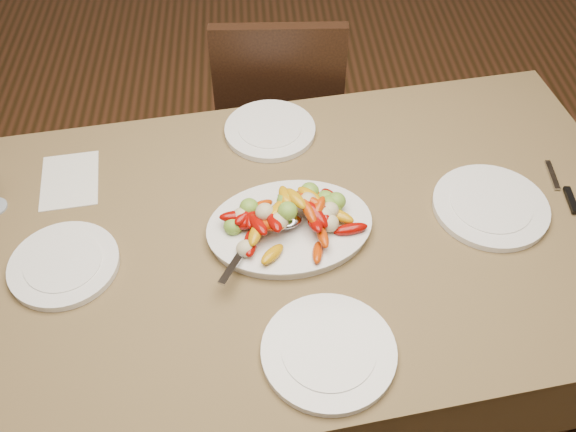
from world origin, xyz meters
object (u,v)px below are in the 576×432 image
(plate_far, at_px, (270,130))
(plate_right, at_px, (490,207))
(chair_far, at_px, (279,112))
(dining_table, at_px, (288,316))
(plate_near, at_px, (329,352))
(plate_left, at_px, (64,265))
(serving_platter, at_px, (290,229))

(plate_far, bearing_deg, plate_right, -31.54)
(plate_far, bearing_deg, chair_far, 83.85)
(dining_table, bearing_deg, plate_near, -79.61)
(plate_near, bearing_deg, plate_left, 155.46)
(chair_far, bearing_deg, plate_left, 60.63)
(serving_platter, bearing_deg, plate_left, -172.10)
(chair_far, height_order, plate_left, chair_far)
(plate_right, bearing_deg, plate_far, 148.46)
(serving_platter, xyz_separation_m, plate_right, (0.52, 0.04, -0.00))
(chair_far, relative_size, plate_far, 3.62)
(plate_left, xyz_separation_m, plate_near, (0.60, -0.28, 0.00))
(dining_table, distance_m, serving_platter, 0.39)
(plate_left, bearing_deg, plate_right, 6.37)
(chair_far, distance_m, plate_far, 0.54)
(plate_left, relative_size, plate_far, 0.99)
(serving_platter, height_order, plate_left, serving_platter)
(plate_near, bearing_deg, dining_table, 100.39)
(dining_table, distance_m, plate_left, 0.67)
(chair_far, bearing_deg, plate_right, 125.15)
(chair_far, bearing_deg, serving_platter, 91.24)
(chair_far, xyz_separation_m, plate_left, (-0.56, -0.91, 0.29))
(dining_table, relative_size, plate_far, 7.00)
(plate_far, bearing_deg, plate_near, -82.97)
(serving_platter, distance_m, plate_left, 0.55)
(serving_platter, xyz_separation_m, plate_near, (0.06, -0.35, -0.00))
(chair_far, distance_m, plate_left, 1.10)
(chair_far, bearing_deg, plate_far, 86.27)
(dining_table, relative_size, chair_far, 1.94)
(plate_left, xyz_separation_m, plate_right, (1.07, 0.12, 0.00))
(plate_right, bearing_deg, chair_far, 122.74)
(serving_platter, bearing_deg, dining_table, -149.74)
(chair_far, height_order, plate_right, chair_far)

